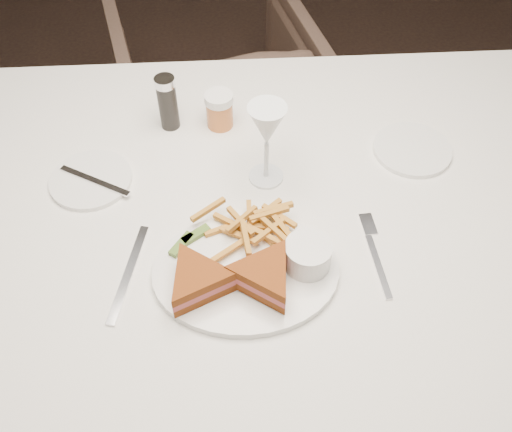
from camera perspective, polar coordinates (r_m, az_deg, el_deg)
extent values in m
plane|color=black|center=(1.73, -8.69, -15.88)|extent=(5.00, 5.00, 0.00)
cube|color=white|center=(1.38, -0.27, -9.77)|extent=(1.53, 1.07, 0.75)
imported|color=#4B372E|center=(2.03, -3.93, 12.51)|extent=(0.72, 0.69, 0.66)
ellipsoid|color=white|center=(0.98, -1.03, -5.57)|extent=(0.34, 0.27, 0.01)
cube|color=silver|center=(1.01, -12.62, -5.60)|extent=(0.07, 0.20, 0.00)
cylinder|color=white|center=(1.16, -16.19, 3.50)|extent=(0.16, 0.16, 0.01)
cylinder|color=white|center=(1.22, 15.35, 6.43)|extent=(0.16, 0.16, 0.01)
cylinder|color=black|center=(1.22, -8.83, 11.13)|extent=(0.04, 0.04, 0.12)
cylinder|color=#BD642D|center=(1.22, -3.67, 10.52)|extent=(0.06, 0.06, 0.08)
cube|color=#476724|center=(1.02, -6.03, -1.89)|extent=(0.06, 0.04, 0.01)
cube|color=#476724|center=(1.01, -7.46, -2.85)|extent=(0.05, 0.05, 0.01)
cylinder|color=white|center=(0.96, 5.20, -3.91)|extent=(0.08, 0.08, 0.05)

